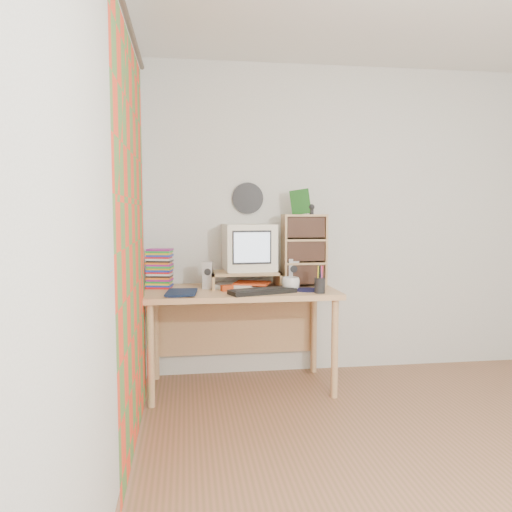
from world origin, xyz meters
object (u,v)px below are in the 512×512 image
object	(u,v)px
desk	(239,305)
dvd_stack	(159,271)
cd_rack	(304,250)
keyboard	(262,291)
crt_monitor	(250,247)
diary	(166,291)
mug	(291,284)

from	to	relation	value
desk	dvd_stack	world-z (taller)	dvd_stack
cd_rack	keyboard	bearing A→B (deg)	-139.03
crt_monitor	diary	xyz separation A→B (m)	(-0.62, -0.31, -0.27)
dvd_stack	cd_rack	size ratio (longest dim) A/B	0.46
desk	crt_monitor	world-z (taller)	crt_monitor
keyboard	dvd_stack	xyz separation A→B (m)	(-0.73, 0.35, 0.11)
crt_monitor	keyboard	xyz separation A→B (m)	(0.04, -0.36, -0.28)
dvd_stack	keyboard	bearing A→B (deg)	-14.18
desk	dvd_stack	distance (m)	0.65
mug	diary	size ratio (longest dim) A/B	0.51
diary	cd_rack	bearing A→B (deg)	19.57
desk	crt_monitor	bearing A→B (deg)	44.34
dvd_stack	diary	xyz separation A→B (m)	(0.06, -0.30, -0.10)
crt_monitor	dvd_stack	distance (m)	0.71
dvd_stack	diary	bearing A→B (deg)	-66.66
keyboard	mug	world-z (taller)	mug
desk	cd_rack	size ratio (longest dim) A/B	2.54
mug	diary	world-z (taller)	mug
mug	cd_rack	bearing A→B (deg)	58.17
mug	crt_monitor	bearing A→B (deg)	131.27
desk	keyboard	size ratio (longest dim) A/B	2.96
dvd_stack	cd_rack	distance (m)	1.11
keyboard	dvd_stack	bearing A→B (deg)	136.18
keyboard	mug	size ratio (longest dim) A/B	3.68
keyboard	dvd_stack	world-z (taller)	dvd_stack
dvd_stack	mug	size ratio (longest dim) A/B	1.97
cd_rack	diary	bearing A→B (deg)	-165.01
mug	diary	xyz separation A→B (m)	(-0.88, -0.02, -0.03)
desk	cd_rack	bearing A→B (deg)	4.81
dvd_stack	diary	size ratio (longest dim) A/B	1.00
cd_rack	mug	xyz separation A→B (m)	(-0.16, -0.25, -0.23)
crt_monitor	cd_rack	distance (m)	0.42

